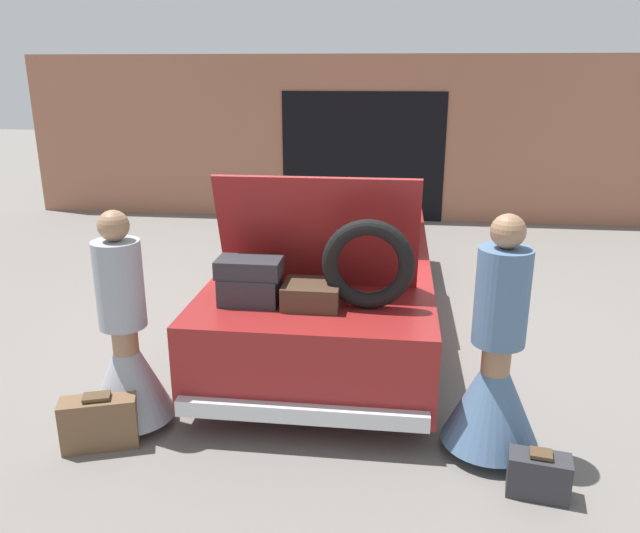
{
  "coord_description": "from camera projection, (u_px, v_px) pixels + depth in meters",
  "views": [
    {
      "loc": [
        0.6,
        -6.15,
        2.56
      ],
      "look_at": [
        0.0,
        -1.29,
        1.01
      ],
      "focal_mm": 35.0,
      "sensor_mm": 36.0,
      "label": 1
    }
  ],
  "objects": [
    {
      "name": "suitcase_beside_right_person",
      "position": [
        539.0,
        475.0,
        3.89
      ],
      "size": [
        0.4,
        0.25,
        0.31
      ],
      "color": "#2D2D33",
      "rests_on": "ground_plane"
    },
    {
      "name": "suitcase_beside_left_person",
      "position": [
        100.0,
        422.0,
        4.38
      ],
      "size": [
        0.55,
        0.36,
        0.4
      ],
      "color": "brown",
      "rests_on": "ground_plane"
    },
    {
      "name": "person_right",
      "position": [
        495.0,
        373.0,
        4.2
      ],
      "size": [
        0.67,
        0.67,
        1.7
      ],
      "rotation": [
        0.0,
        0.0,
        1.67
      ],
      "color": "#997051",
      "rests_on": "ground_plane"
    },
    {
      "name": "person_left",
      "position": [
        127.0,
        353.0,
        4.54
      ],
      "size": [
        0.64,
        0.64,
        1.65
      ],
      "rotation": [
        0.0,
        0.0,
        -1.63
      ],
      "color": "#997051",
      "rests_on": "ground_plane"
    },
    {
      "name": "car",
      "position": [
        335.0,
        267.0,
        6.46
      ],
      "size": [
        1.91,
        4.78,
        1.8
      ],
      "color": "maroon",
      "rests_on": "ground_plane"
    },
    {
      "name": "garage_wall_back",
      "position": [
        363.0,
        140.0,
        10.75
      ],
      "size": [
        12.0,
        0.14,
        2.8
      ],
      "color": "#9E664C",
      "rests_on": "ground_plane"
    },
    {
      "name": "ground_plane",
      "position": [
        335.0,
        320.0,
        6.66
      ],
      "size": [
        40.0,
        40.0,
        0.0
      ],
      "primitive_type": "plane",
      "color": "slate"
    }
  ]
}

